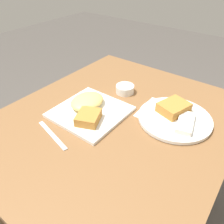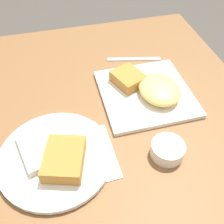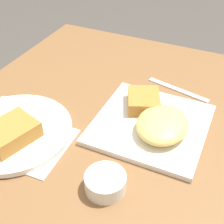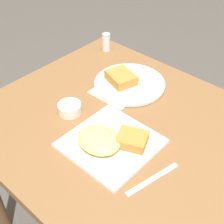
{
  "view_description": "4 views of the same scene",
  "coord_description": "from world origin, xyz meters",
  "px_view_note": "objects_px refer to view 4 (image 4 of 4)",
  "views": [
    {
      "loc": [
        0.57,
        0.42,
        1.32
      ],
      "look_at": [
        -0.0,
        -0.02,
        0.78
      ],
      "focal_mm": 35.0,
      "sensor_mm": 36.0,
      "label": 1
    },
    {
      "loc": [
        -0.53,
        0.15,
        1.34
      ],
      "look_at": [
        -0.04,
        0.02,
        0.79
      ],
      "focal_mm": 42.0,
      "sensor_mm": 36.0,
      "label": 2
    },
    {
      "loc": [
        -0.56,
        -0.27,
        1.3
      ],
      "look_at": [
        0.02,
        -0.01,
        0.79
      ],
      "focal_mm": 50.0,
      "sensor_mm": 36.0,
      "label": 3
    },
    {
      "loc": [
        0.53,
        -0.64,
        1.53
      ],
      "look_at": [
        -0.03,
        -0.03,
        0.82
      ],
      "focal_mm": 50.0,
      "sensor_mm": 36.0,
      "label": 4
    }
  ],
  "objects_px": {
    "plate_square_near": "(109,142)",
    "butter_knife": "(153,179)",
    "sauce_ramekin": "(70,108)",
    "plate_oval_far": "(129,82)",
    "salt_shaker": "(106,43)"
  },
  "relations": [
    {
      "from": "sauce_ramekin",
      "to": "salt_shaker",
      "type": "bearing_deg",
      "value": 116.76
    },
    {
      "from": "butter_knife",
      "to": "plate_square_near",
      "type": "bearing_deg",
      "value": 98.8
    },
    {
      "from": "butter_knife",
      "to": "sauce_ramekin",
      "type": "bearing_deg",
      "value": 97.05
    },
    {
      "from": "salt_shaker",
      "to": "plate_square_near",
      "type": "bearing_deg",
      "value": -46.13
    },
    {
      "from": "sauce_ramekin",
      "to": "butter_knife",
      "type": "height_order",
      "value": "sauce_ramekin"
    },
    {
      "from": "plate_square_near",
      "to": "salt_shaker",
      "type": "xyz_separation_m",
      "value": [
        -0.45,
        0.46,
        0.02
      ]
    },
    {
      "from": "sauce_ramekin",
      "to": "salt_shaker",
      "type": "distance_m",
      "value": 0.49
    },
    {
      "from": "sauce_ramekin",
      "to": "butter_knife",
      "type": "relative_size",
      "value": 0.44
    },
    {
      "from": "salt_shaker",
      "to": "butter_knife",
      "type": "bearing_deg",
      "value": -36.88
    },
    {
      "from": "butter_knife",
      "to": "plate_oval_far",
      "type": "bearing_deg",
      "value": 61.34
    },
    {
      "from": "plate_oval_far",
      "to": "sauce_ramekin",
      "type": "xyz_separation_m",
      "value": [
        -0.05,
        -0.28,
        0.0
      ]
    },
    {
      "from": "plate_square_near",
      "to": "salt_shaker",
      "type": "distance_m",
      "value": 0.64
    },
    {
      "from": "plate_square_near",
      "to": "butter_knife",
      "type": "distance_m",
      "value": 0.19
    },
    {
      "from": "plate_square_near",
      "to": "salt_shaker",
      "type": "bearing_deg",
      "value": 133.87
    },
    {
      "from": "plate_oval_far",
      "to": "plate_square_near",
      "type": "bearing_deg",
      "value": -60.49
    }
  ]
}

